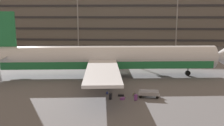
# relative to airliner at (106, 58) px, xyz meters

# --- Properties ---
(ground_plane) EXTENTS (600.00, 600.00, 0.00)m
(ground_plane) POSITION_rel_airliner_xyz_m (2.52, 1.86, -3.14)
(ground_plane) COLOR #5B5B60
(terminal_structure) EXTENTS (171.83, 19.32, 19.39)m
(terminal_structure) POSITION_rel_airliner_xyz_m (2.52, 55.15, 6.56)
(terminal_structure) COLOR #605B56
(terminal_structure) RESTS_ON ground_plane
(airliner) EXTENTS (42.61, 34.57, 10.96)m
(airliner) POSITION_rel_airliner_xyz_m (0.00, 0.00, 0.00)
(airliner) COLOR silver
(airliner) RESTS_ON ground_plane
(light_mast_left) EXTENTS (1.80, 0.50, 20.83)m
(light_mast_left) POSITION_rel_airliner_xyz_m (-12.74, 40.84, 8.96)
(light_mast_left) COLOR gray
(light_mast_left) RESTS_ON ground_plane
(light_mast_center_left) EXTENTS (1.80, 0.50, 22.59)m
(light_mast_center_left) POSITION_rel_airliner_xyz_m (19.18, 40.84, 9.86)
(light_mast_center_left) COLOR gray
(light_mast_center_left) RESTS_ON ground_plane
(suitcase_red) EXTENTS (0.66, 0.75, 0.24)m
(suitcase_red) POSITION_rel_airliner_xyz_m (3.11, -11.97, -3.02)
(suitcase_red) COLOR #72388C
(suitcase_red) RESTS_ON ground_plane
(suitcase_teal) EXTENTS (0.42, 0.44, 0.93)m
(suitcase_teal) POSITION_rel_airliner_xyz_m (4.74, -12.27, -2.73)
(suitcase_teal) COLOR #72388C
(suitcase_teal) RESTS_ON ground_plane
(suitcase_purple) EXTENTS (0.34, 0.43, 0.98)m
(suitcase_purple) POSITION_rel_airliner_xyz_m (1.60, -12.09, -2.72)
(suitcase_purple) COLOR black
(suitcase_purple) RESTS_ON ground_plane
(suitcase_navy) EXTENTS (0.81, 0.49, 0.22)m
(suitcase_navy) POSITION_rel_airliner_xyz_m (2.87, -10.64, -3.03)
(suitcase_navy) COLOR black
(suitcase_navy) RESTS_ON ground_plane
(backpack_upright) EXTENTS (0.40, 0.41, 0.48)m
(backpack_upright) POSITION_rel_airliner_xyz_m (4.51, -10.36, -2.93)
(backpack_upright) COLOR gray
(backpack_upright) RESTS_ON ground_plane
(backpack_scuffed) EXTENTS (0.38, 0.41, 0.47)m
(backpack_scuffed) POSITION_rel_airliner_xyz_m (1.04, -10.08, -2.94)
(backpack_scuffed) COLOR navy
(backpack_scuffed) RESTS_ON ground_plane
(baggage_cart) EXTENTS (3.34, 1.47, 0.82)m
(baggage_cart) POSITION_rel_airliner_xyz_m (6.45, -10.89, -2.71)
(baggage_cart) COLOR gray
(baggage_cart) RESTS_ON ground_plane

